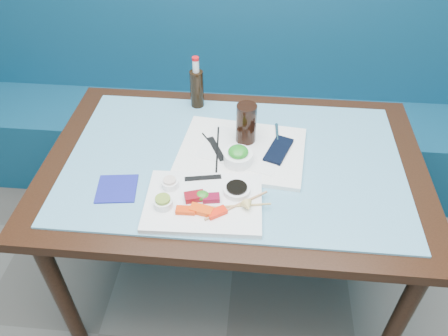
# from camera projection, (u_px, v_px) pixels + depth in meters

# --- Properties ---
(booth_bench) EXTENTS (3.00, 0.56, 1.17)m
(booth_bench) POSITION_uv_depth(u_px,v_px,m) (244.00, 114.00, 2.48)
(booth_bench) COLOR navy
(booth_bench) RESTS_ON ground
(dining_table) EXTENTS (1.40, 0.90, 0.75)m
(dining_table) POSITION_uv_depth(u_px,v_px,m) (234.00, 178.00, 1.66)
(dining_table) COLOR black
(dining_table) RESTS_ON ground
(glass_top) EXTENTS (1.22, 0.76, 0.01)m
(glass_top) POSITION_uv_depth(u_px,v_px,m) (234.00, 161.00, 1.61)
(glass_top) COLOR #5C9AB8
(glass_top) RESTS_ON dining_table
(sashimi_plate) EXTENTS (0.39, 0.28, 0.02)m
(sashimi_plate) POSITION_uv_depth(u_px,v_px,m) (204.00, 203.00, 1.43)
(sashimi_plate) COLOR white
(sashimi_plate) RESTS_ON glass_top
(salmon_left) EXTENTS (0.06, 0.03, 0.01)m
(salmon_left) POSITION_uv_depth(u_px,v_px,m) (186.00, 210.00, 1.38)
(salmon_left) COLOR #F03809
(salmon_left) RESTS_ON sashimi_plate
(salmon_mid) EXTENTS (0.08, 0.05, 0.02)m
(salmon_mid) POSITION_uv_depth(u_px,v_px,m) (201.00, 210.00, 1.38)
(salmon_mid) COLOR #FB440A
(salmon_mid) RESTS_ON sashimi_plate
(salmon_right) EXTENTS (0.07, 0.06, 0.02)m
(salmon_right) POSITION_uv_depth(u_px,v_px,m) (217.00, 213.00, 1.37)
(salmon_right) COLOR #FF230A
(salmon_right) RESTS_ON sashimi_plate
(tuna_left) EXTENTS (0.07, 0.06, 0.02)m
(tuna_left) POSITION_uv_depth(u_px,v_px,m) (194.00, 197.00, 1.42)
(tuna_left) COLOR maroon
(tuna_left) RESTS_ON sashimi_plate
(tuna_right) EXTENTS (0.06, 0.04, 0.02)m
(tuna_right) POSITION_uv_depth(u_px,v_px,m) (211.00, 198.00, 1.42)
(tuna_right) COLOR maroon
(tuna_right) RESTS_ON sashimi_plate
(seaweed_garnish) EXTENTS (0.05, 0.05, 0.03)m
(seaweed_garnish) POSITION_uv_depth(u_px,v_px,m) (202.00, 196.00, 1.42)
(seaweed_garnish) COLOR #297E1D
(seaweed_garnish) RESTS_ON sashimi_plate
(ramekin_wasabi) EXTENTS (0.07, 0.07, 0.03)m
(ramekin_wasabi) POSITION_uv_depth(u_px,v_px,m) (163.00, 203.00, 1.40)
(ramekin_wasabi) COLOR white
(ramekin_wasabi) RESTS_ON sashimi_plate
(wasabi_fill) EXTENTS (0.06, 0.06, 0.01)m
(wasabi_fill) POSITION_uv_depth(u_px,v_px,m) (163.00, 199.00, 1.38)
(wasabi_fill) COLOR olive
(wasabi_fill) RESTS_ON ramekin_wasabi
(ramekin_ginger) EXTENTS (0.07, 0.07, 0.02)m
(ramekin_ginger) POSITION_uv_depth(u_px,v_px,m) (170.00, 184.00, 1.46)
(ramekin_ginger) COLOR white
(ramekin_ginger) RESTS_ON sashimi_plate
(ginger_fill) EXTENTS (0.06, 0.06, 0.01)m
(ginger_fill) POSITION_uv_depth(u_px,v_px,m) (170.00, 180.00, 1.45)
(ginger_fill) COLOR beige
(ginger_fill) RESTS_ON ramekin_ginger
(soy_dish) EXTENTS (0.11, 0.11, 0.02)m
(soy_dish) POSITION_uv_depth(u_px,v_px,m) (237.00, 190.00, 1.45)
(soy_dish) COLOR white
(soy_dish) RESTS_ON sashimi_plate
(soy_fill) EXTENTS (0.07, 0.07, 0.01)m
(soy_fill) POSITION_uv_depth(u_px,v_px,m) (237.00, 187.00, 1.44)
(soy_fill) COLOR black
(soy_fill) RESTS_ON soy_dish
(lemon_wedge) EXTENTS (0.05, 0.04, 0.04)m
(lemon_wedge) POSITION_uv_depth(u_px,v_px,m) (248.00, 206.00, 1.38)
(lemon_wedge) COLOR #DCBE68
(lemon_wedge) RESTS_ON sashimi_plate
(chopstick_sleeve) EXTENTS (0.13, 0.04, 0.00)m
(chopstick_sleeve) POSITION_uv_depth(u_px,v_px,m) (203.00, 178.00, 1.50)
(chopstick_sleeve) COLOR black
(chopstick_sleeve) RESTS_ON sashimi_plate
(wooden_chopstick_a) EXTENTS (0.19, 0.15, 0.01)m
(wooden_chopstick_a) POSITION_uv_depth(u_px,v_px,m) (237.00, 205.00, 1.40)
(wooden_chopstick_a) COLOR #B47E54
(wooden_chopstick_a) RESTS_ON sashimi_plate
(wooden_chopstick_b) EXTENTS (0.20, 0.04, 0.01)m
(wooden_chopstick_b) POSITION_uv_depth(u_px,v_px,m) (240.00, 206.00, 1.40)
(wooden_chopstick_b) COLOR tan
(wooden_chopstick_b) RESTS_ON sashimi_plate
(serving_tray) EXTENTS (0.49, 0.39, 0.02)m
(serving_tray) POSITION_uv_depth(u_px,v_px,m) (242.00, 151.00, 1.63)
(serving_tray) COLOR white
(serving_tray) RESTS_ON glass_top
(paper_placemat) EXTENTS (0.34, 0.28, 0.00)m
(paper_placemat) POSITION_uv_depth(u_px,v_px,m) (242.00, 149.00, 1.62)
(paper_placemat) COLOR white
(paper_placemat) RESTS_ON serving_tray
(seaweed_bowl) EXTENTS (0.13, 0.13, 0.04)m
(seaweed_bowl) POSITION_uv_depth(u_px,v_px,m) (238.00, 158.00, 1.55)
(seaweed_bowl) COLOR white
(seaweed_bowl) RESTS_ON serving_tray
(seaweed_salad) EXTENTS (0.09, 0.09, 0.04)m
(seaweed_salad) POSITION_uv_depth(u_px,v_px,m) (238.00, 152.00, 1.54)
(seaweed_salad) COLOR #1D811E
(seaweed_salad) RESTS_ON seaweed_bowl
(cola_glass) EXTENTS (0.10, 0.10, 0.16)m
(cola_glass) POSITION_uv_depth(u_px,v_px,m) (246.00, 123.00, 1.61)
(cola_glass) COLOR black
(cola_glass) RESTS_ON serving_tray
(navy_pouch) EXTENTS (0.12, 0.17, 0.01)m
(navy_pouch) POSITION_uv_depth(u_px,v_px,m) (279.00, 150.00, 1.61)
(navy_pouch) COLOR black
(navy_pouch) RESTS_ON serving_tray
(fork) EXTENTS (0.02, 0.10, 0.01)m
(fork) POSITION_uv_depth(u_px,v_px,m) (277.00, 132.00, 1.69)
(fork) COLOR silver
(fork) RESTS_ON serving_tray
(black_chopstick_a) EXTENTS (0.12, 0.18, 0.01)m
(black_chopstick_a) POSITION_uv_depth(u_px,v_px,m) (215.00, 149.00, 1.62)
(black_chopstick_a) COLOR black
(black_chopstick_a) RESTS_ON serving_tray
(black_chopstick_b) EXTENTS (0.03, 0.26, 0.01)m
(black_chopstick_b) POSITION_uv_depth(u_px,v_px,m) (217.00, 149.00, 1.62)
(black_chopstick_b) COLOR black
(black_chopstick_b) RESTS_ON serving_tray
(tray_sleeve) EXTENTS (0.08, 0.14, 0.00)m
(tray_sleeve) POSITION_uv_depth(u_px,v_px,m) (216.00, 149.00, 1.62)
(tray_sleeve) COLOR black
(tray_sleeve) RESTS_ON serving_tray
(cola_bottle_body) EXTENTS (0.07, 0.07, 0.16)m
(cola_bottle_body) POSITION_uv_depth(u_px,v_px,m) (197.00, 89.00, 1.81)
(cola_bottle_body) COLOR black
(cola_bottle_body) RESTS_ON glass_top
(cola_bottle_neck) EXTENTS (0.03, 0.03, 0.05)m
(cola_bottle_neck) POSITION_uv_depth(u_px,v_px,m) (196.00, 66.00, 1.74)
(cola_bottle_neck) COLOR silver
(cola_bottle_neck) RESTS_ON cola_bottle_body
(cola_bottle_cap) EXTENTS (0.04, 0.04, 0.01)m
(cola_bottle_cap) POSITION_uv_depth(u_px,v_px,m) (195.00, 59.00, 1.72)
(cola_bottle_cap) COLOR red
(cola_bottle_cap) RESTS_ON cola_bottle_neck
(blue_napkin) EXTENTS (0.15, 0.15, 0.01)m
(blue_napkin) POSITION_uv_depth(u_px,v_px,m) (117.00, 189.00, 1.49)
(blue_napkin) COLOR navy
(blue_napkin) RESTS_ON glass_top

